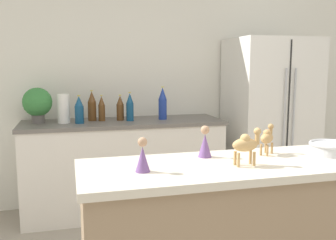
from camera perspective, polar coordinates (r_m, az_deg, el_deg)
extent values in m
cube|color=silver|center=(3.99, -1.99, 6.03)|extent=(8.00, 0.06, 2.55)
cube|color=silver|center=(3.73, -6.72, -7.28)|extent=(1.89, 0.60, 0.87)
cube|color=#66605B|center=(3.63, -6.84, -0.38)|extent=(1.92, 0.63, 0.03)
cube|color=silver|center=(4.09, 15.19, -0.13)|extent=(0.84, 0.68, 1.71)
cube|color=black|center=(3.80, 17.78, -0.86)|extent=(0.01, 0.01, 1.64)
cylinder|color=#B2B5BA|center=(3.75, 17.33, 0.36)|extent=(0.02, 0.02, 0.94)
cylinder|color=#B2B5BA|center=(3.80, 18.60, 0.41)|extent=(0.02, 0.02, 0.94)
cube|color=beige|center=(1.83, 13.34, -6.64)|extent=(1.66, 0.52, 0.03)
cylinder|color=#595451|center=(3.65, -19.18, 0.29)|extent=(0.12, 0.12, 0.10)
sphere|color=#387F3D|center=(3.63, -19.29, 2.60)|extent=(0.27, 0.27, 0.27)
cylinder|color=white|center=(3.57, -15.62, 1.68)|extent=(0.11, 0.11, 0.27)
cylinder|color=brown|center=(3.67, -11.49, 1.32)|extent=(0.08, 0.08, 0.18)
cone|color=brown|center=(3.66, -11.56, 3.53)|extent=(0.08, 0.08, 0.10)
cylinder|color=gold|center=(3.66, -11.58, 4.39)|extent=(0.03, 0.03, 0.01)
cylinder|color=navy|center=(3.52, -13.36, 0.79)|extent=(0.08, 0.08, 0.16)
cone|color=navy|center=(3.51, -13.43, 2.83)|extent=(0.08, 0.08, 0.09)
cylinder|color=gold|center=(3.51, -13.46, 3.63)|extent=(0.03, 0.03, 0.01)
cylinder|color=brown|center=(3.66, -7.29, 1.16)|extent=(0.07, 0.07, 0.15)
cone|color=brown|center=(3.64, -7.33, 3.04)|extent=(0.07, 0.07, 0.09)
cylinder|color=gold|center=(3.64, -7.34, 3.78)|extent=(0.02, 0.02, 0.01)
cylinder|color=navy|center=(3.69, -0.79, 1.67)|extent=(0.08, 0.08, 0.20)
cone|color=navy|center=(3.68, -0.79, 4.11)|extent=(0.08, 0.08, 0.11)
cylinder|color=gold|center=(3.67, -0.79, 5.06)|extent=(0.03, 0.03, 0.01)
cylinder|color=brown|center=(3.64, -10.06, 1.07)|extent=(0.06, 0.06, 0.15)
cone|color=brown|center=(3.63, -10.11, 2.95)|extent=(0.06, 0.06, 0.09)
cylinder|color=gold|center=(3.62, -10.12, 3.69)|extent=(0.02, 0.02, 0.01)
cylinder|color=navy|center=(3.61, -5.82, 1.23)|extent=(0.07, 0.07, 0.17)
cone|color=navy|center=(3.59, -5.85, 3.36)|extent=(0.07, 0.07, 0.10)
cylinder|color=gold|center=(3.59, -5.86, 4.19)|extent=(0.02, 0.02, 0.01)
cylinder|color=#B7BABF|center=(2.07, 23.49, -4.11)|extent=(0.19, 0.19, 0.05)
torus|color=#B7BABF|center=(2.06, 23.54, -3.37)|extent=(0.21, 0.21, 0.02)
ellipsoid|color=tan|center=(1.71, 11.65, -3.73)|extent=(0.12, 0.06, 0.06)
sphere|color=tan|center=(1.71, 11.67, -2.83)|extent=(0.05, 0.05, 0.05)
cylinder|color=tan|center=(1.73, 13.44, -2.65)|extent=(0.02, 0.02, 0.06)
sphere|color=tan|center=(1.73, 13.48, -1.68)|extent=(0.03, 0.03, 0.03)
cylinder|color=tan|center=(1.76, 12.45, -5.54)|extent=(0.01, 0.01, 0.06)
cylinder|color=tan|center=(1.73, 12.99, -5.81)|extent=(0.01, 0.01, 0.06)
cylinder|color=tan|center=(1.73, 10.18, -5.73)|extent=(0.01, 0.01, 0.06)
cylinder|color=tan|center=(1.69, 10.69, -6.01)|extent=(0.01, 0.01, 0.06)
ellipsoid|color=#A87F4C|center=(1.95, 14.83, -2.69)|extent=(0.12, 0.11, 0.05)
sphere|color=#A87F4C|center=(1.95, 14.86, -1.98)|extent=(0.04, 0.04, 0.04)
cylinder|color=#A87F4C|center=(2.00, 15.37, -1.70)|extent=(0.02, 0.02, 0.05)
sphere|color=#A87F4C|center=(1.99, 15.40, -0.95)|extent=(0.03, 0.03, 0.03)
cylinder|color=#A87F4C|center=(2.00, 14.66, -4.05)|extent=(0.01, 0.01, 0.06)
cylinder|color=#A87F4C|center=(1.99, 15.54, -4.15)|extent=(0.01, 0.01, 0.06)
cylinder|color=#A87F4C|center=(1.94, 13.98, -4.42)|extent=(0.01, 0.01, 0.06)
cylinder|color=#A87F4C|center=(1.93, 14.89, -4.52)|extent=(0.01, 0.01, 0.06)
cone|color=#6B4784|center=(1.85, 5.64, -3.90)|extent=(0.07, 0.07, 0.11)
sphere|color=#A37A5B|center=(1.83, 5.68, -1.50)|extent=(0.04, 0.04, 0.04)
cone|color=#6B4784|center=(1.59, -3.89, -5.99)|extent=(0.06, 0.06, 0.11)
sphere|color=#A37A5B|center=(1.57, -3.91, -3.36)|extent=(0.04, 0.04, 0.04)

